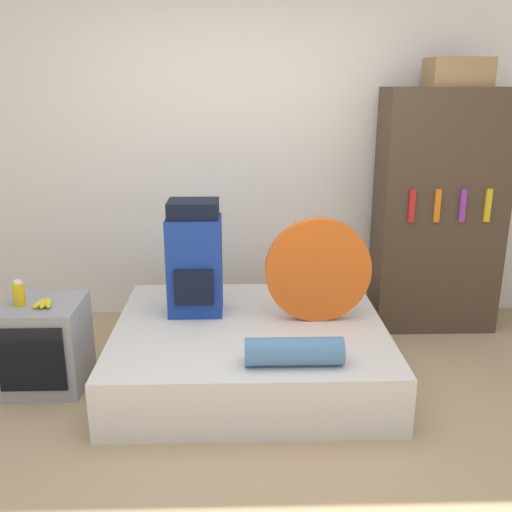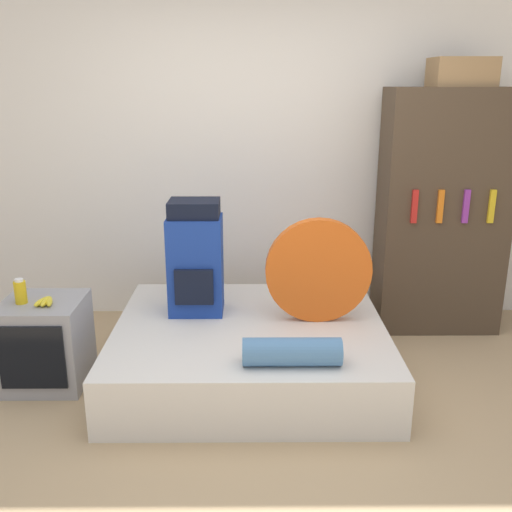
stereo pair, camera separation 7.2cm
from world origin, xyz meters
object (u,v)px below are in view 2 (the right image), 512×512
Objects in this scene: sleeping_roll at (292,352)px; canister at (20,292)px; tent_bag at (318,271)px; television at (46,342)px; backpack at (196,259)px; bookshelf at (442,213)px; cardboard_box at (462,72)px.

canister is (-1.60, 0.43, 0.19)m from sleeping_roll.
tent_bag is at bearing 71.61° from sleeping_roll.
backpack is at bearing 18.82° from television.
backpack is 1.12× the size of tent_bag.
sleeping_roll is at bearing -14.94° from canister.
bookshelf is (1.77, 0.56, 0.18)m from backpack.
backpack is 0.42× the size of bookshelf.
backpack is at bearing -162.67° from cardboard_box.
cardboard_box reaches higher than canister.
sleeping_roll is 0.98× the size of television.
backpack reaches higher than canister.
television is 0.36m from canister.
cardboard_box is at bearing 17.83° from television.
backpack is 1.08m from canister.
backpack is 1.87m from bookshelf.
canister is at bearing -161.81° from backpack.
bookshelf reaches higher than television.
sleeping_roll is (-0.20, -0.61, -0.26)m from tent_bag.
backpack reaches higher than sleeping_roll.
tent_bag is 1.61× the size of cardboard_box.
television is at bearing 12.53° from canister.
canister is at bearing 165.06° from sleeping_roll.
backpack is at bearing 18.19° from canister.
tent_bag is at bearing -145.13° from cardboard_box.
television is (-1.50, 0.45, -0.16)m from sleeping_roll.
television is at bearing -174.63° from tent_bag.
canister is (-1.81, -0.18, -0.07)m from tent_bag.
sleeping_roll is at bearing -131.96° from bookshelf.
canister is (-0.11, -0.02, 0.35)m from television.
bookshelf is (1.19, 1.32, 0.46)m from sleeping_roll.
sleeping_roll is 3.47× the size of canister.
backpack reaches higher than television.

